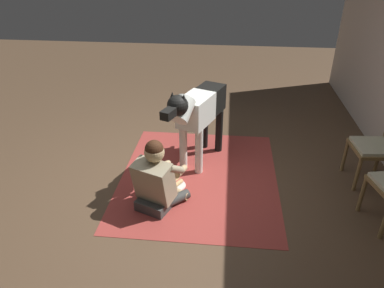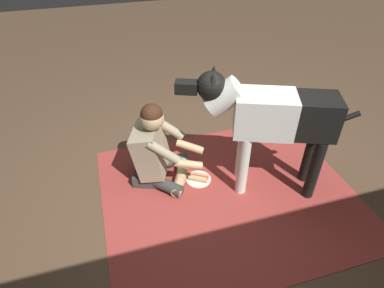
{
  "view_description": "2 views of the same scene",
  "coord_description": "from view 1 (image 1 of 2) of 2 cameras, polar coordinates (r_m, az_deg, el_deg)",
  "views": [
    {
      "loc": [
        3.48,
        0.6,
        2.55
      ],
      "look_at": [
        -0.09,
        0.23,
        0.51
      ],
      "focal_mm": 33.66,
      "sensor_mm": 36.0,
      "label": 1
    },
    {
      "loc": [
        0.74,
        2.21,
        2.18
      ],
      "look_at": [
        0.15,
        0.22,
        0.58
      ],
      "focal_mm": 30.44,
      "sensor_mm": 36.0,
      "label": 2
    }
  ],
  "objects": [
    {
      "name": "hot_dog_on_plate",
      "position": [
        4.31,
        -2.62,
        -6.37
      ],
      "size": [
        0.24,
        0.24,
        0.06
      ],
      "color": "silver",
      "rests_on": "ground"
    },
    {
      "name": "large_dog",
      "position": [
        4.39,
        0.95,
        5.2
      ],
      "size": [
        1.39,
        0.67,
        1.15
      ],
      "color": "white",
      "rests_on": "ground"
    },
    {
      "name": "person_sitting_on_floor",
      "position": [
        3.86,
        -5.61,
        -5.66
      ],
      "size": [
        0.72,
        0.61,
        0.81
      ],
      "color": "#3D3F3D",
      "rests_on": "ground"
    },
    {
      "name": "dining_chair_left_of_pair",
      "position": [
        4.67,
        28.0,
        0.38
      ],
      "size": [
        0.49,
        0.5,
        0.98
      ],
      "color": "olive",
      "rests_on": "ground"
    },
    {
      "name": "ground_plane",
      "position": [
        4.36,
        -3.21,
        -6.31
      ],
      "size": [
        13.31,
        13.31,
        0.0
      ],
      "primitive_type": "plane",
      "color": "brown"
    },
    {
      "name": "area_rug",
      "position": [
        4.46,
        1.1,
        -5.22
      ],
      "size": [
        2.25,
        1.9,
        0.01
      ],
      "primitive_type": "cube",
      "color": "#9D3832",
      "rests_on": "ground"
    }
  ]
}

